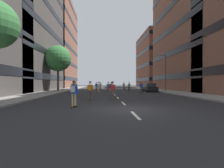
{
  "coord_description": "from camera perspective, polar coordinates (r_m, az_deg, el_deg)",
  "views": [
    {
      "loc": [
        -1.64,
        -10.59,
        1.63
      ],
      "look_at": [
        0.0,
        19.56,
        1.39
      ],
      "focal_mm": 27.87,
      "sensor_mm": 36.0,
      "label": 1
    }
  ],
  "objects": [
    {
      "name": "street_tree_near",
      "position": [
        34.48,
        -17.31,
        7.98
      ],
      "size": [
        4.87,
        4.87,
        8.47
      ],
      "color": "#4C3823",
      "rests_on": "sidewalk_left"
    },
    {
      "name": "building_left_far",
      "position": [
        64.09,
        -19.38,
        12.22
      ],
      "size": [
        14.45,
        23.87,
        29.28
      ],
      "color": "brown",
      "rests_on": "ground_plane"
    },
    {
      "name": "skater_12",
      "position": [
        35.5,
        5.63,
        -0.54
      ],
      "size": [
        0.55,
        0.91,
        1.78
      ],
      "color": "brown",
      "rests_on": "ground_plane"
    },
    {
      "name": "sidewalk_left",
      "position": [
        39.47,
        -15.37,
        -1.83
      ],
      "size": [
        4.0,
        68.32,
        0.14
      ],
      "primitive_type": "cube",
      "color": "gray",
      "rests_on": "ground_plane"
    },
    {
      "name": "skater_3",
      "position": [
        11.89,
        -12.44,
        -2.52
      ],
      "size": [
        0.57,
        0.92,
        1.78
      ],
      "color": "brown",
      "rests_on": "ground_plane"
    },
    {
      "name": "skater_6",
      "position": [
        16.81,
        -7.19,
        -1.75
      ],
      "size": [
        0.57,
        0.92,
        1.78
      ],
      "color": "brown",
      "rests_on": "ground_plane"
    },
    {
      "name": "skater_0",
      "position": [
        32.23,
        -11.81,
        -0.65
      ],
      "size": [
        0.56,
        0.92,
        1.78
      ],
      "color": "brown",
      "rests_on": "ground_plane"
    },
    {
      "name": "parked_car_near",
      "position": [
        31.81,
        12.31,
        -1.23
      ],
      "size": [
        1.82,
        4.4,
        1.52
      ],
      "color": "black",
      "rests_on": "ground_plane"
    },
    {
      "name": "building_right_far",
      "position": [
        64.18,
        15.97,
        7.25
      ],
      "size": [
        14.45,
        20.27,
        18.31
      ],
      "color": "brown",
      "rests_on": "ground_plane"
    },
    {
      "name": "skater_2",
      "position": [
        41.13,
        -3.85,
        -0.4
      ],
      "size": [
        0.56,
        0.92,
        1.78
      ],
      "color": "brown",
      "rests_on": "ground_plane"
    },
    {
      "name": "sidewalk_right",
      "position": [
        40.29,
        13.71,
        -1.78
      ],
      "size": [
        4.0,
        68.32,
        0.14
      ],
      "primitive_type": "cube",
      "color": "gray",
      "rests_on": "ground_plane"
    },
    {
      "name": "ground_plane",
      "position": [
        35.51,
        -0.46,
        -2.18
      ],
      "size": [
        149.07,
        149.07,
        0.0
      ],
      "primitive_type": "plane",
      "color": "#28282B"
    },
    {
      "name": "lane_markings",
      "position": [
        36.16,
        -0.51,
        -2.12
      ],
      "size": [
        0.16,
        57.2,
        0.01
      ],
      "color": "silver",
      "rests_on": "ground_plane"
    },
    {
      "name": "skater_8",
      "position": [
        30.05,
        -12.75,
        -0.73
      ],
      "size": [
        0.55,
        0.92,
        1.78
      ],
      "color": "brown",
      "rests_on": "ground_plane"
    },
    {
      "name": "skater_11",
      "position": [
        36.68,
        -5.15,
        -0.56
      ],
      "size": [
        0.55,
        0.92,
        1.78
      ],
      "color": "brown",
      "rests_on": "ground_plane"
    },
    {
      "name": "skater_4",
      "position": [
        27.58,
        9.55,
        -0.89
      ],
      "size": [
        0.54,
        0.91,
        1.78
      ],
      "color": "brown",
      "rests_on": "ground_plane"
    },
    {
      "name": "skater_7",
      "position": [
        40.4,
        3.89,
        -0.42
      ],
      "size": [
        0.55,
        0.92,
        1.78
      ],
      "color": "brown",
      "rests_on": "ground_plane"
    },
    {
      "name": "skater_10",
      "position": [
        34.56,
        -0.27,
        -0.62
      ],
      "size": [
        0.55,
        0.92,
        1.78
      ],
      "color": "brown",
      "rests_on": "ground_plane"
    },
    {
      "name": "skater_9",
      "position": [
        27.0,
        -1.22,
        -0.85
      ],
      "size": [
        0.54,
        0.91,
        1.78
      ],
      "color": "brown",
      "rests_on": "ground_plane"
    },
    {
      "name": "building_left_mid",
      "position": [
        40.77,
        -29.99,
        17.82
      ],
      "size": [
        14.45,
        23.42,
        27.51
      ],
      "color": "#4C4744",
      "rests_on": "ground_plane"
    },
    {
      "name": "skater_5",
      "position": [
        26.89,
        -4.35,
        -0.92
      ],
      "size": [
        0.57,
        0.92,
        1.78
      ],
      "color": "brown",
      "rests_on": "ground_plane"
    },
    {
      "name": "streetlamp_right",
      "position": [
        32.43,
        16.58,
        4.87
      ],
      "size": [
        2.13,
        0.3,
        6.5
      ],
      "color": "#3F3F44",
      "rests_on": "sidewalk_right"
    },
    {
      "name": "building_right_mid",
      "position": [
        43.15,
        27.92,
        20.67
      ],
      "size": [
        14.45,
        23.53,
        32.98
      ],
      "color": "brown",
      "rests_on": "ground_plane"
    },
    {
      "name": "skater_1",
      "position": [
        17.63,
        0.22,
        -1.65
      ],
      "size": [
        0.53,
        0.9,
        1.78
      ],
      "color": "brown",
      "rests_on": "ground_plane"
    }
  ]
}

